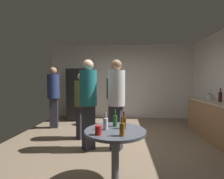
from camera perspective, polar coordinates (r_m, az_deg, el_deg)
ground_plane at (r=3.84m, az=2.61°, el=-18.79°), size 5.20×5.20×0.10m
wall_back at (r=6.20m, az=3.32°, el=2.69°), size 5.32×0.06×2.70m
refrigerator at (r=6.01m, az=-11.47°, el=-1.66°), size 0.70×0.68×1.80m
kitchen_counter at (r=4.56m, az=33.18°, el=-9.20°), size 0.64×2.13×0.90m
kettle at (r=4.78m, az=30.75°, el=-2.30°), size 0.24×0.17×0.18m
wine_bottle_on_counter at (r=4.50m, az=33.38°, el=-2.07°), size 0.08×0.08×0.31m
foreground_table at (r=2.24m, az=1.12°, el=-16.37°), size 0.80×0.80×0.73m
beer_bottle_amber at (r=1.96m, az=3.51°, el=-13.41°), size 0.06×0.06×0.23m
beer_bottle_brown at (r=2.25m, az=4.11°, el=-11.27°), size 0.06×0.06×0.23m
beer_bottle_green at (r=2.36m, az=1.06°, el=-10.60°), size 0.06×0.06×0.23m
beer_bottle_clear at (r=2.20m, az=-2.24°, el=-11.62°), size 0.06×0.06×0.23m
plastic_cup_red at (r=2.01m, az=-4.75°, el=-13.84°), size 0.08×0.08×0.11m
person_in_olive_shirt at (r=3.98m, az=-10.46°, el=-3.74°), size 0.48×0.48×1.57m
person_in_navy_shirt at (r=5.10m, az=-19.60°, el=-0.94°), size 0.42×0.42×1.78m
person_in_teal_shirt at (r=3.31m, az=-8.20°, el=-2.56°), size 0.48×0.48×1.80m
person_in_black_shirt at (r=5.21m, az=-0.02°, el=-1.55°), size 0.38×0.38×1.65m
person_in_white_shirt at (r=3.27m, az=1.53°, el=-2.63°), size 0.44×0.44×1.79m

